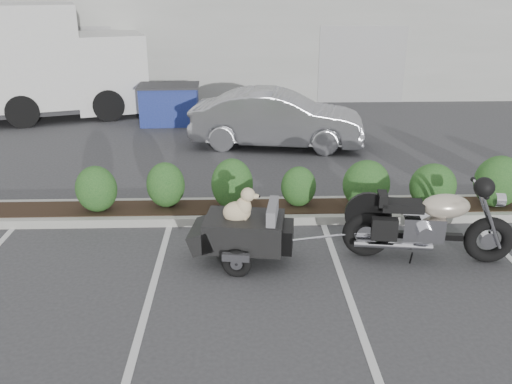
{
  "coord_description": "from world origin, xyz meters",
  "views": [
    {
      "loc": [
        -0.26,
        -6.89,
        3.99
      ],
      "look_at": [
        0.0,
        1.42,
        0.75
      ],
      "focal_mm": 38.0,
      "sensor_mm": 36.0,
      "label": 1
    }
  ],
  "objects_px": {
    "motorcycle": "(428,224)",
    "dumpster": "(170,104)",
    "pet_trailer": "(243,230)",
    "sedan": "(277,119)",
    "delivery_truck": "(25,65)"
  },
  "relations": [
    {
      "from": "motorcycle",
      "to": "dumpster",
      "type": "xyz_separation_m",
      "value": [
        -4.89,
        8.68,
        0.0
      ]
    },
    {
      "from": "motorcycle",
      "to": "pet_trailer",
      "type": "relative_size",
      "value": 1.24
    },
    {
      "from": "motorcycle",
      "to": "sedan",
      "type": "distance_m",
      "value": 6.47
    },
    {
      "from": "motorcycle",
      "to": "delivery_truck",
      "type": "xyz_separation_m",
      "value": [
        -9.29,
        9.52,
        1.04
      ]
    },
    {
      "from": "motorcycle",
      "to": "dumpster",
      "type": "relative_size",
      "value": 1.42
    },
    {
      "from": "pet_trailer",
      "to": "dumpster",
      "type": "distance_m",
      "value": 8.91
    },
    {
      "from": "motorcycle",
      "to": "sedan",
      "type": "bearing_deg",
      "value": 114.84
    },
    {
      "from": "dumpster",
      "to": "delivery_truck",
      "type": "relative_size",
      "value": 0.23
    },
    {
      "from": "pet_trailer",
      "to": "sedan",
      "type": "height_order",
      "value": "sedan"
    },
    {
      "from": "sedan",
      "to": "delivery_truck",
      "type": "bearing_deg",
      "value": 74.97
    },
    {
      "from": "motorcycle",
      "to": "sedan",
      "type": "xyz_separation_m",
      "value": [
        -1.86,
        6.2,
        0.13
      ]
    },
    {
      "from": "dumpster",
      "to": "delivery_truck",
      "type": "bearing_deg",
      "value": 167.32
    },
    {
      "from": "sedan",
      "to": "motorcycle",
      "type": "bearing_deg",
      "value": -154.28
    },
    {
      "from": "motorcycle",
      "to": "sedan",
      "type": "height_order",
      "value": "motorcycle"
    },
    {
      "from": "sedan",
      "to": "dumpster",
      "type": "bearing_deg",
      "value": 59.75
    }
  ]
}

